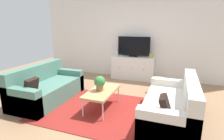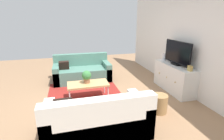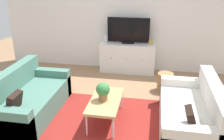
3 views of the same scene
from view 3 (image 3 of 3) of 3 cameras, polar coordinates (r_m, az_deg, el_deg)
name	(u,v)px [view 3 (image 3 of 3)]	position (r m, az deg, el deg)	size (l,w,h in m)	color
ground_plane	(107,118)	(4.41, -1.24, -11.11)	(10.00, 10.00, 0.00)	#997251
wall_back	(126,17)	(6.31, 3.35, 12.18)	(6.40, 0.12, 2.70)	white
area_rug	(105,123)	(4.28, -1.65, -12.11)	(2.50, 1.90, 0.01)	maroon
couch_left_side	(26,100)	(4.66, -19.26, -6.60)	(0.88, 1.76, 0.82)	#4C7A6B
couch_right_side	(194,116)	(4.17, 18.49, -10.01)	(0.88, 1.76, 0.82)	silver
coffee_table	(106,101)	(4.14, -1.46, -7.27)	(0.50, 0.99, 0.42)	tan
potted_plant	(103,91)	(4.03, -2.10, -4.82)	(0.23, 0.23, 0.31)	#936042
tv_console	(128,58)	(6.27, 3.63, 2.88)	(1.37, 0.47, 0.74)	white
flat_screen_tv	(128,31)	(6.10, 3.81, 9.08)	(1.03, 0.16, 0.64)	black
glass_vase	(106,39)	(6.22, -1.49, 7.26)	(0.11, 0.11, 0.19)	silver
mantel_clock	(151,42)	(6.11, 9.05, 6.41)	(0.11, 0.07, 0.13)	tan
wicker_basket	(165,82)	(5.40, 12.21, -2.74)	(0.34, 0.34, 0.40)	#9E7547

